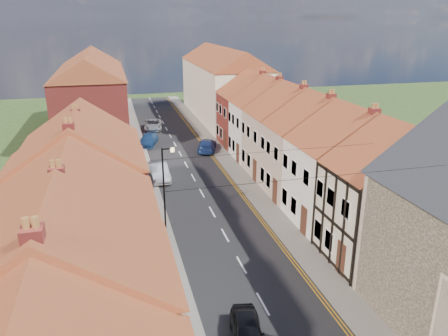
# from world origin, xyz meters

# --- Properties ---
(road) EXTENTS (7.00, 90.00, 0.02)m
(road) POSITION_xyz_m (0.00, 30.00, 0.01)
(road) COLOR black
(road) RESTS_ON ground
(pavement_left) EXTENTS (1.80, 90.00, 0.12)m
(pavement_left) POSITION_xyz_m (-4.40, 30.00, 0.06)
(pavement_left) COLOR gray
(pavement_left) RESTS_ON ground
(pavement_right) EXTENTS (1.80, 90.00, 0.12)m
(pavement_right) POSITION_xyz_m (4.40, 30.00, 0.06)
(pavement_right) COLOR gray
(pavement_right) RESTS_ON ground
(cottage_r_tudor) EXTENTS (8.30, 5.20, 9.00)m
(cottage_r_tudor) POSITION_xyz_m (9.27, 12.70, 4.47)
(cottage_r_tudor) COLOR #BEB5A0
(cottage_r_tudor) RESTS_ON ground
(cottage_r_white_near) EXTENTS (8.30, 6.00, 9.00)m
(cottage_r_white_near) POSITION_xyz_m (9.30, 18.10, 4.47)
(cottage_r_white_near) COLOR white
(cottage_r_white_near) RESTS_ON ground
(cottage_r_cream_mid) EXTENTS (8.30, 5.20, 9.00)m
(cottage_r_cream_mid) POSITION_xyz_m (9.30, 23.50, 4.48)
(cottage_r_cream_mid) COLOR beige
(cottage_r_cream_mid) RESTS_ON ground
(cottage_r_pink) EXTENTS (8.30, 6.00, 9.00)m
(cottage_r_pink) POSITION_xyz_m (9.30, 28.90, 4.47)
(cottage_r_pink) COLOR beige
(cottage_r_pink) RESTS_ON ground
(cottage_r_white_far) EXTENTS (8.30, 5.20, 9.00)m
(cottage_r_white_far) POSITION_xyz_m (9.30, 34.30, 4.48)
(cottage_r_white_far) COLOR white
(cottage_r_white_far) RESTS_ON ground
(cottage_r_cream_far) EXTENTS (8.30, 6.00, 9.00)m
(cottage_r_cream_far) POSITION_xyz_m (9.30, 39.70, 4.47)
(cottage_r_cream_far) COLOR maroon
(cottage_r_cream_far) RESTS_ON ground
(cottage_l_cream) EXTENTS (8.30, 6.30, 9.10)m
(cottage_l_cream) POSITION_xyz_m (-9.30, 5.55, 4.52)
(cottage_l_cream) COLOR #BEB5A0
(cottage_l_cream) RESTS_ON ground
(cottage_l_white) EXTENTS (8.30, 6.90, 8.80)m
(cottage_l_white) POSITION_xyz_m (-9.30, 11.95, 4.37)
(cottage_l_white) COLOR white
(cottage_l_white) RESTS_ON ground
(cottage_l_brick_mid) EXTENTS (8.30, 5.70, 9.10)m
(cottage_l_brick_mid) POSITION_xyz_m (-9.30, 18.05, 4.53)
(cottage_l_brick_mid) COLOR maroon
(cottage_l_brick_mid) RESTS_ON ground
(cottage_l_pink) EXTENTS (8.30, 6.30, 8.80)m
(cottage_l_pink) POSITION_xyz_m (-9.30, 23.85, 4.37)
(cottage_l_pink) COLOR maroon
(cottage_l_pink) RESTS_ON ground
(block_right_far) EXTENTS (8.30, 24.20, 10.50)m
(block_right_far) POSITION_xyz_m (9.30, 55.00, 5.29)
(block_right_far) COLOR #BEB5A0
(block_right_far) RESTS_ON ground
(block_left_far) EXTENTS (8.30, 24.20, 10.50)m
(block_left_far) POSITION_xyz_m (-9.30, 50.00, 5.29)
(block_left_far) COLOR maroon
(block_left_far) RESTS_ON ground
(lamppost) EXTENTS (0.88, 0.15, 6.00)m
(lamppost) POSITION_xyz_m (-3.81, 20.00, 3.54)
(lamppost) COLOR black
(lamppost) RESTS_ON pavement_left
(car_near) EXTENTS (2.07, 3.82, 1.24)m
(car_near) POSITION_xyz_m (-1.68, 7.45, 0.62)
(car_near) COLOR black
(car_near) RESTS_ON ground
(car_mid) EXTENTS (1.81, 4.73, 1.54)m
(car_mid) POSITION_xyz_m (-3.20, 30.44, 0.77)
(car_mid) COLOR #9E9FA6
(car_mid) RESTS_ON ground
(car_far) EXTENTS (3.09, 4.80, 1.29)m
(car_far) POSITION_xyz_m (-3.07, 42.58, 0.65)
(car_far) COLOR navy
(car_far) RESTS_ON ground
(car_distant) EXTENTS (2.82, 5.15, 1.37)m
(car_distant) POSITION_xyz_m (-1.78, 50.00, 0.68)
(car_distant) COLOR #A1A6A9
(car_distant) RESTS_ON ground
(pedestrian_left) EXTENTS (0.73, 0.56, 1.79)m
(pedestrian_left) POSITION_xyz_m (-4.69, 10.35, 1.02)
(pedestrian_left) COLOR black
(pedestrian_left) RESTS_ON pavement_left
(car_far_b) EXTENTS (3.25, 5.07, 1.37)m
(car_far_b) POSITION_xyz_m (3.20, 38.36, 0.68)
(car_far_b) COLOR navy
(car_far_b) RESTS_ON ground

